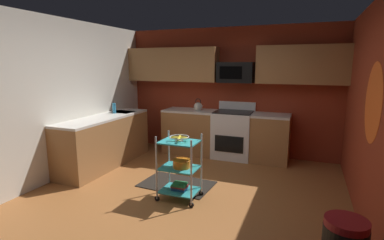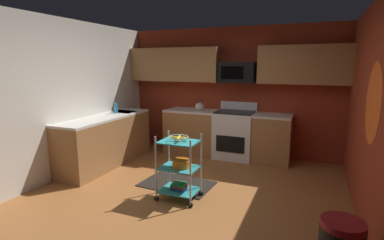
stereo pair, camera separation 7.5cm
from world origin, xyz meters
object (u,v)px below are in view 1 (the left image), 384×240
Objects in this scene: mixing_bowl_large at (182,163)px; microwave at (236,72)px; rolling_cart at (179,168)px; dish_soap_bottle at (114,108)px; kettle at (198,107)px; oven_range at (233,134)px; book_stack at (180,186)px; fruit_bowl at (179,138)px.

microwave is at bearing 84.97° from mixing_bowl_large.
rolling_cart is 4.57× the size of dish_soap_bottle.
rolling_cart is 2.30m from dish_soap_bottle.
kettle reaches higher than rolling_cart.
oven_range is at bearing 0.29° from kettle.
microwave reaches higher than oven_range.
dish_soap_bottle is at bearing 148.52° from book_stack.
dish_soap_bottle reaches higher than rolling_cart.
oven_range is at bearing 24.60° from dish_soap_bottle.
kettle is at bearing -171.80° from microwave.
oven_range is 2.19m from fruit_bowl.
mixing_bowl_large is at bearing -0.00° from rolling_cart.
dish_soap_bottle reaches higher than book_stack.
fruit_bowl is (0.00, 0.00, 0.42)m from rolling_cart.
rolling_cart reaches higher than book_stack.
microwave reaches higher than book_stack.
book_stack is 2.38m from dish_soap_bottle.
microwave is at bearing 90.26° from oven_range.
rolling_cart is 3.47× the size of kettle.
dish_soap_bottle is at bearing -153.11° from microwave.
oven_range is at bearing -89.74° from microwave.
rolling_cart is 4.20× the size of book_stack.
kettle is at bearing 103.77° from rolling_cart.
microwave is 2.40m from fruit_bowl.
microwave reaches higher than fruit_bowl.
rolling_cart is 0.27m from book_stack.
fruit_bowl is at bearing 45.00° from book_stack.
oven_range reaches higher than rolling_cart.
kettle is at bearing 35.21° from dish_soap_bottle.
mixing_bowl_large is 1.16× the size of book_stack.
microwave is at bearing 8.20° from kettle.
microwave is at bearing 84.15° from book_stack.
book_stack is (-0.23, -2.24, -1.52)m from microwave.
book_stack is at bearing -95.85° from microwave.
microwave is 2.72m from book_stack.
oven_range is at bearing 83.85° from fruit_bowl.
rolling_cart is at bearing -95.85° from microwave.
microwave is at bearing 84.15° from fruit_bowl.
book_stack is (-0.00, -0.00, -0.27)m from rolling_cart.
fruit_bowl is 2.23m from dish_soap_bottle.
microwave is 2.65× the size of kettle.
mixing_bowl_large is at bearing -75.41° from kettle.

